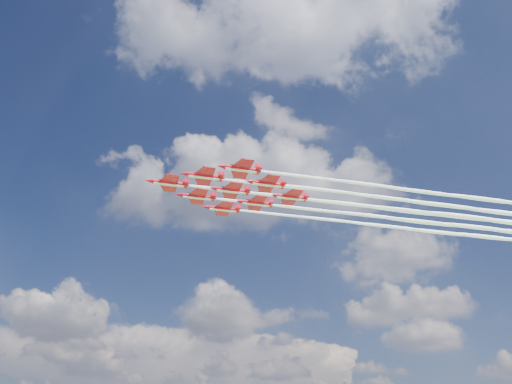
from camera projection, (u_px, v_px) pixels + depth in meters
The scene contains 9 objects.
jet_lead at pixel (399, 210), 156.83m from camera, with size 140.95×62.45×3.08m.
jet_row2_port at pixel (436, 204), 153.22m from camera, with size 140.95×62.45×3.08m.
jet_row2_starb at pixel (414, 221), 164.37m from camera, with size 140.95×62.45×3.08m.
jet_row3_port at pixel (475, 198), 149.60m from camera, with size 140.95×62.45×3.08m.
jet_row3_centre at pixel (450, 215), 160.76m from camera, with size 140.95×62.45×3.08m.
jet_row3_starb at pixel (428, 231), 171.92m from camera, with size 140.95×62.45×3.08m.
jet_row4_port at pixel (487, 210), 157.15m from camera, with size 140.95×62.45×3.08m.
jet_row4_starb at pixel (462, 226), 168.31m from camera, with size 140.95×62.45×3.08m.
jet_tail at pixel (498, 221), 164.69m from camera, with size 140.95×62.45×3.08m.
Camera 1 is at (26.98, -129.50, 13.24)m, focal length 35.00 mm.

